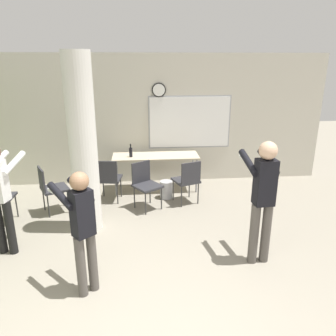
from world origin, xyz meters
name	(u,v)px	position (x,y,z in m)	size (l,w,h in m)	color
wall_back	(145,120)	(0.02, 5.06, 1.40)	(8.00, 0.15, 2.80)	beige
support_pillar	(83,146)	(-0.99, 2.88, 1.40)	(0.43, 0.43, 2.80)	silver
folding_table	(156,158)	(0.20, 4.47, 0.70)	(1.79, 0.60, 0.76)	beige
bottle_on_table	(131,152)	(-0.31, 4.41, 0.86)	(0.07, 0.07, 0.27)	black
waste_bin	(166,190)	(0.39, 3.99, 0.18)	(0.25, 0.25, 0.35)	#B2B2B7
chair_table_right	(188,179)	(0.77, 3.69, 0.51)	(0.56, 0.56, 0.87)	#2D2D33
chair_table_front	(145,182)	(-0.04, 3.58, 0.51)	(0.61, 0.61, 0.87)	#2D2D33
chair_table_left	(109,177)	(-0.74, 3.92, 0.51)	(0.50, 0.50, 0.87)	#2D2D33
chair_near_pillar	(50,186)	(-1.74, 3.52, 0.51)	(0.59, 0.59, 0.87)	#2D2D33
person_playing_front	(82,224)	(-0.80, 1.28, 0.90)	(0.57, 0.60, 1.53)	#514C47
person_watching_back	(0,191)	(-2.06, 2.26, 0.95)	(0.46, 0.63, 1.62)	black
person_playing_side	(263,193)	(1.46, 1.72, 1.00)	(0.40, 0.66, 1.71)	#514C47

